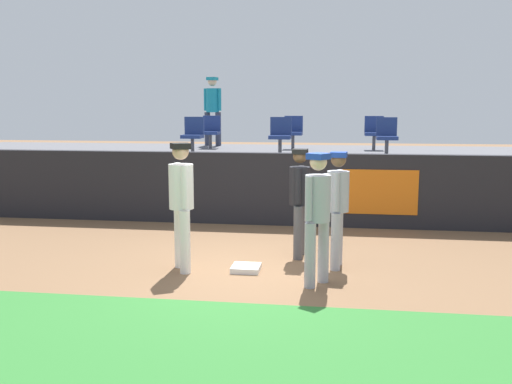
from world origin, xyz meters
TOP-DOWN VIEW (x-y plane):
  - ground_plane at (0.00, 0.00)m, footprint 60.00×60.00m
  - grass_foreground_strip at (0.00, -2.76)m, footprint 18.00×2.80m
  - first_base at (-0.10, -0.02)m, footprint 0.40×0.40m
  - player_fielder_home at (-1.02, -0.09)m, footprint 0.47×0.59m
  - player_runner_visitor at (0.93, -0.51)m, footprint 0.46×0.46m
  - player_coach_visitor at (1.18, 0.36)m, footprint 0.36×0.47m
  - player_umpire at (0.60, 0.87)m, footprint 0.34×0.48m
  - field_wall at (0.01, 3.27)m, footprint 18.00×0.26m
  - bleacher_platform at (0.00, 5.84)m, footprint 18.00×4.80m
  - seat_front_right at (2.21, 4.71)m, footprint 0.44×0.44m
  - seat_front_center at (-0.10, 4.71)m, footprint 0.48×0.44m
  - seat_back_center at (0.05, 6.51)m, footprint 0.47×0.44m
  - seat_back_left at (-2.08, 6.51)m, footprint 0.46×0.44m
  - seat_back_right at (2.05, 6.51)m, footprint 0.46×0.44m
  - seat_front_left at (-2.09, 4.71)m, footprint 0.45×0.44m
  - spectator_hooded at (-2.27, 7.57)m, footprint 0.51×0.43m

SIDE VIEW (x-z plane):
  - ground_plane at x=0.00m, z-range 0.00..0.00m
  - grass_foreground_strip at x=0.00m, z-range 0.00..0.01m
  - first_base at x=-0.10m, z-range 0.00..0.08m
  - bleacher_platform at x=0.00m, z-range 0.00..1.28m
  - field_wall at x=0.01m, z-range 0.00..1.44m
  - player_umpire at x=0.60m, z-range 0.14..1.83m
  - player_coach_visitor at x=1.18m, z-range 0.14..1.83m
  - player_runner_visitor at x=0.93m, z-range 0.14..1.89m
  - player_fielder_home at x=-1.02m, z-range 0.14..1.98m
  - seat_front_right at x=2.21m, z-range 1.33..2.17m
  - seat_front_left at x=-2.09m, z-range 1.33..2.17m
  - seat_back_left at x=-2.08m, z-range 1.33..2.17m
  - seat_back_right at x=2.05m, z-range 1.33..2.17m
  - seat_back_center at x=0.05m, z-range 1.33..2.17m
  - seat_front_center at x=-0.10m, z-range 1.33..2.17m
  - spectator_hooded at x=-2.27m, z-range 1.43..3.30m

